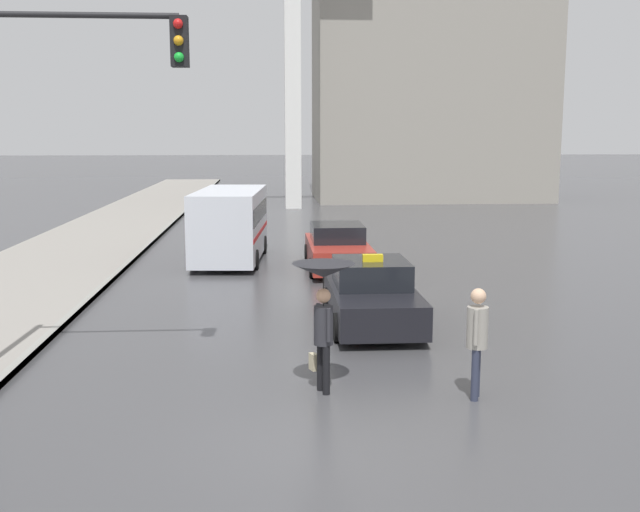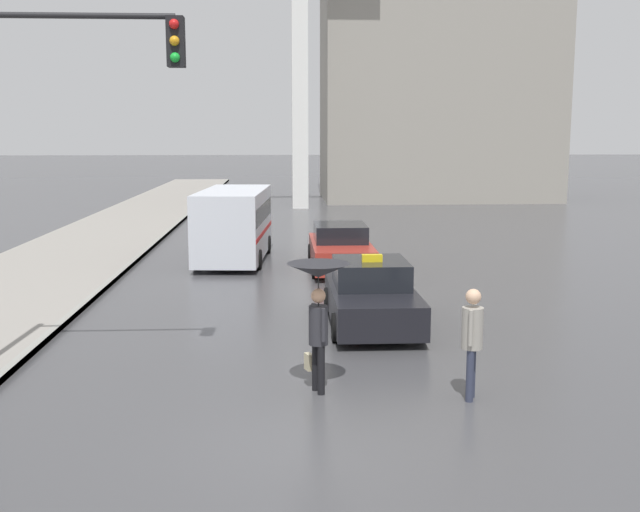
# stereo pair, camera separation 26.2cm
# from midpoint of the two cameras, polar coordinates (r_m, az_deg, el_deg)

# --- Properties ---
(ground_plane) EXTENTS (300.00, 300.00, 0.00)m
(ground_plane) POSITION_cam_midpoint_polar(r_m,az_deg,el_deg) (10.31, 0.39, -14.47)
(ground_plane) COLOR #424244
(taxi) EXTENTS (1.91, 4.07, 1.59)m
(taxi) POSITION_cam_midpoint_polar(r_m,az_deg,el_deg) (16.45, 4.39, -3.07)
(taxi) COLOR black
(taxi) RESTS_ON ground_plane
(sedan_red) EXTENTS (1.91, 4.47, 1.40)m
(sedan_red) POSITION_cam_midpoint_polar(r_m,az_deg,el_deg) (23.27, 1.90, 0.55)
(sedan_red) COLOR #A52D23
(sedan_red) RESTS_ON ground_plane
(ambulance_van) EXTENTS (2.40, 5.55, 2.36)m
(ambulance_van) POSITION_cam_midpoint_polar(r_m,az_deg,el_deg) (24.90, -6.27, 2.62)
(ambulance_van) COLOR silver
(ambulance_van) RESTS_ON ground_plane
(pedestrian_with_umbrella) EXTENTS (1.01, 1.01, 2.13)m
(pedestrian_with_umbrella) POSITION_cam_midpoint_polar(r_m,az_deg,el_deg) (11.93, 0.49, -2.65)
(pedestrian_with_umbrella) COLOR black
(pedestrian_with_umbrella) RESTS_ON ground_plane
(pedestrian_man) EXTENTS (0.43, 0.48, 1.79)m
(pedestrian_man) POSITION_cam_midpoint_polar(r_m,az_deg,el_deg) (12.02, 12.13, -5.79)
(pedestrian_man) COLOR #2D3347
(pedestrian_man) RESTS_ON ground_plane
(traffic_light) EXTENTS (3.81, 0.38, 6.34)m
(traffic_light) POSITION_cam_midpoint_polar(r_m,az_deg,el_deg) (13.17, -19.76, 9.72)
(traffic_light) COLOR black
(traffic_light) RESTS_ON ground_plane
(building_tower_near) EXTENTS (14.59, 8.41, 22.47)m
(building_tower_near) POSITION_cam_midpoint_polar(r_m,az_deg,el_deg) (50.26, 9.15, 17.20)
(building_tower_near) COLOR gray
(building_tower_near) RESTS_ON ground_plane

